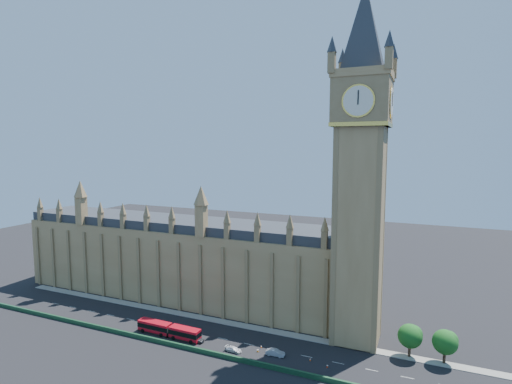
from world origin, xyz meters
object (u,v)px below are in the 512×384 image
at_px(red_bus, 169,330).
at_px(car_grey, 196,339).
at_px(car_silver, 275,353).
at_px(car_white, 233,349).

relative_size(red_bus, car_grey, 4.12).
distance_m(car_grey, car_silver, 22.61).
distance_m(car_silver, car_white, 10.95).
bearing_deg(car_silver, car_white, 98.97).
xyz_separation_m(car_grey, car_white, (11.87, -0.78, -0.18)).
height_order(car_grey, car_silver, car_grey).
relative_size(red_bus, car_silver, 4.04).
bearing_deg(car_grey, red_bus, 89.70).
xyz_separation_m(red_bus, car_grey, (8.72, 0.09, -0.95)).
relative_size(car_grey, car_silver, 0.98).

